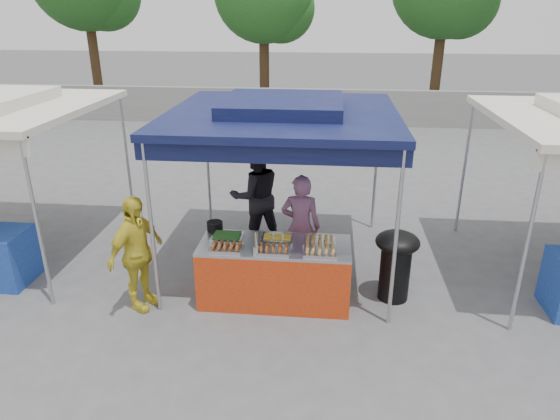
# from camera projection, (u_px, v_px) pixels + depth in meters

# --- Properties ---
(ground_plane) EXTENTS (80.00, 80.00, 0.00)m
(ground_plane) POSITION_uv_depth(u_px,v_px,m) (276.00, 295.00, 6.98)
(ground_plane) COLOR #505053
(back_wall) EXTENTS (40.00, 0.25, 1.20)m
(back_wall) POSITION_uv_depth(u_px,v_px,m) (310.00, 107.00, 16.89)
(back_wall) COLOR slate
(back_wall) RESTS_ON ground_plane
(main_canopy) EXTENTS (3.20, 3.20, 2.57)m
(main_canopy) POSITION_uv_depth(u_px,v_px,m) (283.00, 113.00, 6.98)
(main_canopy) COLOR #A8A8AF
(main_canopy) RESTS_ON ground_plane
(vendor_table) EXTENTS (2.00, 0.80, 0.85)m
(vendor_table) POSITION_uv_depth(u_px,v_px,m) (275.00, 272.00, 6.73)
(vendor_table) COLOR #AD2F0F
(vendor_table) RESTS_ON ground_plane
(food_tray_fl) EXTENTS (0.42, 0.30, 0.07)m
(food_tray_fl) POSITION_uv_depth(u_px,v_px,m) (226.00, 248.00, 6.39)
(food_tray_fl) COLOR #B3B3B8
(food_tray_fl) RESTS_ON vendor_table
(food_tray_fm) EXTENTS (0.42, 0.30, 0.07)m
(food_tray_fm) POSITION_uv_depth(u_px,v_px,m) (274.00, 250.00, 6.34)
(food_tray_fm) COLOR #B3B3B8
(food_tray_fm) RESTS_ON vendor_table
(food_tray_fr) EXTENTS (0.42, 0.30, 0.07)m
(food_tray_fr) POSITION_uv_depth(u_px,v_px,m) (320.00, 252.00, 6.28)
(food_tray_fr) COLOR #B3B3B8
(food_tray_fr) RESTS_ON vendor_table
(food_tray_bl) EXTENTS (0.42, 0.30, 0.07)m
(food_tray_bl) POSITION_uv_depth(u_px,v_px,m) (227.00, 237.00, 6.69)
(food_tray_bl) COLOR #B3B3B8
(food_tray_bl) RESTS_ON vendor_table
(food_tray_bm) EXTENTS (0.42, 0.30, 0.07)m
(food_tray_bm) POSITION_uv_depth(u_px,v_px,m) (278.00, 238.00, 6.65)
(food_tray_bm) COLOR #B3B3B8
(food_tray_bm) RESTS_ON vendor_table
(food_tray_br) EXTENTS (0.42, 0.30, 0.07)m
(food_tray_br) POSITION_uv_depth(u_px,v_px,m) (320.00, 241.00, 6.56)
(food_tray_br) COLOR #B3B3B8
(food_tray_br) RESTS_ON vendor_table
(cooking_pot) EXTENTS (0.22, 0.22, 0.13)m
(cooking_pot) POSITION_uv_depth(u_px,v_px,m) (215.00, 226.00, 6.95)
(cooking_pot) COLOR black
(cooking_pot) RESTS_ON vendor_table
(skewer_cup) EXTENTS (0.08, 0.08, 0.10)m
(skewer_cup) POSITION_uv_depth(u_px,v_px,m) (256.00, 250.00, 6.29)
(skewer_cup) COLOR #A8A8AF
(skewer_cup) RESTS_ON vendor_table
(wok_burner) EXTENTS (0.59, 0.59, 1.00)m
(wok_burner) POSITION_uv_depth(u_px,v_px,m) (396.00, 260.00, 6.72)
(wok_burner) COLOR black
(wok_burner) RESTS_ON ground_plane
(crate_left) EXTENTS (0.50, 0.35, 0.30)m
(crate_left) POSITION_uv_depth(u_px,v_px,m) (260.00, 268.00, 7.42)
(crate_left) COLOR navy
(crate_left) RESTS_ON ground_plane
(crate_right) EXTENTS (0.45, 0.32, 0.27)m
(crate_right) POSITION_uv_depth(u_px,v_px,m) (296.00, 264.00, 7.54)
(crate_right) COLOR navy
(crate_right) RESTS_ON ground_plane
(crate_stacked) EXTENTS (0.42, 0.29, 0.25)m
(crate_stacked) POSITION_uv_depth(u_px,v_px,m) (297.00, 249.00, 7.44)
(crate_stacked) COLOR navy
(crate_stacked) RESTS_ON crate_right
(vendor_woman) EXTENTS (0.60, 0.41, 1.58)m
(vendor_woman) POSITION_uv_depth(u_px,v_px,m) (301.00, 227.00, 7.22)
(vendor_woman) COLOR #7B4E6E
(vendor_woman) RESTS_ON ground_plane
(helper_man) EXTENTS (1.07, 0.97, 1.78)m
(helper_man) POSITION_uv_depth(u_px,v_px,m) (256.00, 196.00, 8.13)
(helper_man) COLOR black
(helper_man) RESTS_ON ground_plane
(customer_person) EXTENTS (0.72, 1.00, 1.57)m
(customer_person) POSITION_uv_depth(u_px,v_px,m) (137.00, 254.00, 6.45)
(customer_person) COLOR gold
(customer_person) RESTS_ON ground_plane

